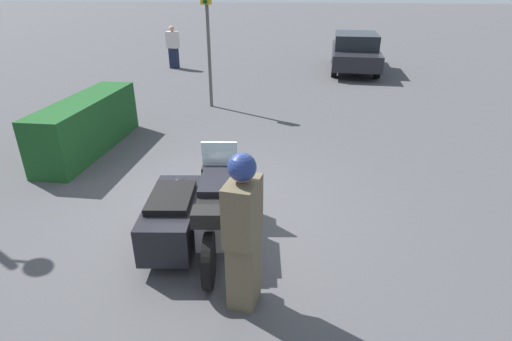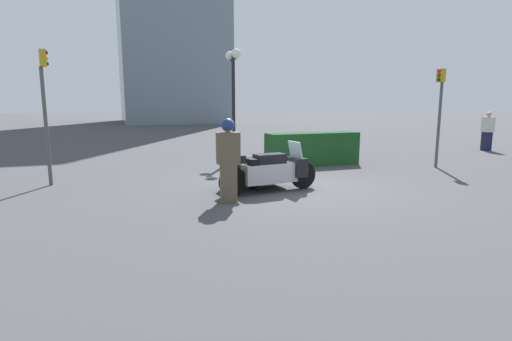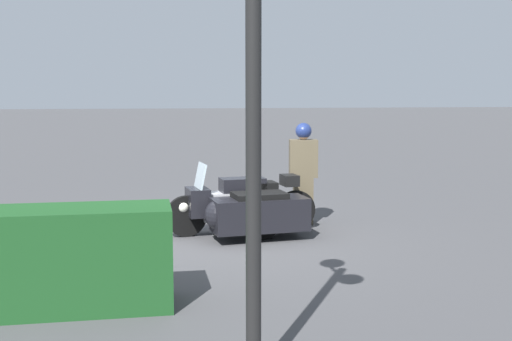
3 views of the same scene
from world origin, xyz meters
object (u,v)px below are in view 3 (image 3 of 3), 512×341
object	(u,v)px
police_motorcycle	(246,208)
officer_rider	(303,171)
twin_lamp_post	(253,2)
hedge_bush_curbside	(18,261)

from	to	relation	value
police_motorcycle	officer_rider	distance (m)	1.49
police_motorcycle	twin_lamp_post	distance (m)	5.64
officer_rider	twin_lamp_post	xyz separation A→B (m)	(1.89, 5.86, 2.00)
police_motorcycle	twin_lamp_post	world-z (taller)	twin_lamp_post
hedge_bush_curbside	twin_lamp_post	xyz separation A→B (m)	(-2.11, 2.01, 2.39)
police_motorcycle	officer_rider	world-z (taller)	officer_rider
twin_lamp_post	officer_rider	bearing A→B (deg)	-107.89
officer_rider	hedge_bush_curbside	xyz separation A→B (m)	(4.00, 3.85, -0.38)
officer_rider	hedge_bush_curbside	size ratio (longest dim) A/B	0.56
police_motorcycle	twin_lamp_post	bearing A→B (deg)	74.74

